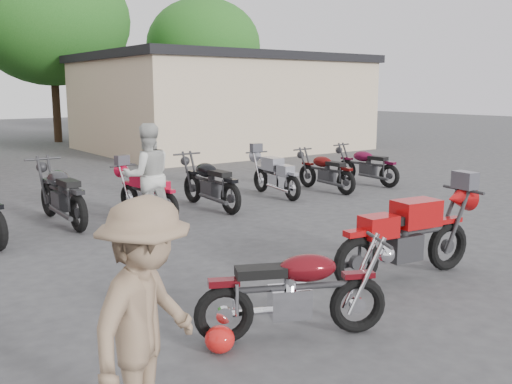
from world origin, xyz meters
TOP-DOWN VIEW (x-y plane):
  - ground at (0.00, 0.00)m, footprint 90.00×90.00m
  - stucco_building at (8.50, 15.00)m, footprint 10.00×8.00m
  - tree_2 at (4.00, 22.00)m, footprint 7.04×7.04m
  - tree_3 at (12.00, 22.00)m, footprint 6.08×6.08m
  - vintage_motorcycle at (-0.89, -0.81)m, footprint 1.96×1.37m
  - sportbike at (1.45, -0.29)m, footprint 2.22×1.00m
  - helmet at (-1.67, -0.63)m, footprint 0.37×0.37m
  - person_light at (0.01, 4.30)m, footprint 1.02×0.86m
  - person_tan at (-2.79, -1.45)m, footprint 1.30×1.16m
  - row_bike_3 at (-1.16, 5.47)m, footprint 0.74×2.17m
  - row_bike_4 at (0.34, 5.06)m, footprint 0.86×1.87m
  - row_bike_5 at (1.75, 5.04)m, footprint 0.68×2.05m
  - row_bike_6 at (3.68, 5.29)m, footprint 0.78×1.89m
  - row_bike_7 at (5.09, 5.12)m, footprint 0.62×1.84m
  - row_bike_8 at (6.61, 5.20)m, footprint 0.79×1.93m

SIDE VIEW (x-z plane):
  - ground at x=0.00m, z-range 0.00..0.00m
  - helmet at x=-1.67m, z-range 0.00..0.26m
  - row_bike_4 at x=0.34m, z-range 0.00..1.05m
  - row_bike_6 at x=3.68m, z-range 0.00..1.07m
  - row_bike_7 at x=5.09m, z-range 0.00..1.07m
  - vintage_motorcycle at x=-0.89m, z-range 0.00..1.09m
  - row_bike_8 at x=6.61m, z-range 0.00..1.09m
  - row_bike_5 at x=1.75m, z-range 0.00..1.19m
  - sportbike at x=1.45m, z-range 0.00..1.24m
  - row_bike_3 at x=-1.16m, z-range 0.00..1.25m
  - person_tan at x=-2.79m, z-range 0.00..1.75m
  - person_light at x=0.01m, z-range 0.00..1.86m
  - stucco_building at x=8.50m, z-range 0.00..3.50m
  - tree_3 at x=12.00m, z-range 0.00..7.60m
  - tree_2 at x=4.00m, z-range 0.00..8.80m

